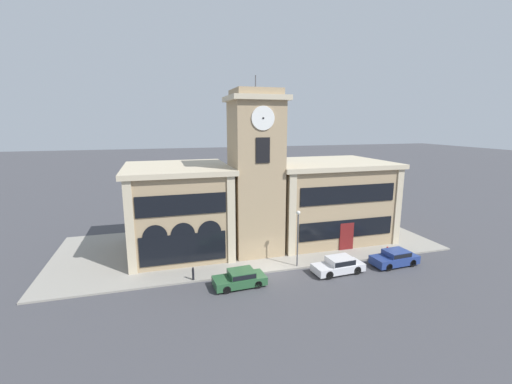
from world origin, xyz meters
name	(u,v)px	position (x,y,z in m)	size (l,w,h in m)	color
ground_plane	(272,273)	(0.00, 0.00, 0.00)	(300.00, 300.00, 0.00)	#424247
sidewalk_kerb	(250,243)	(0.00, 7.29, 0.07)	(37.69, 14.58, 0.15)	gray
clock_tower	(256,174)	(0.00, 5.02, 7.78)	(5.17, 5.17, 16.67)	tan
town_hall_left_wing	(179,209)	(-7.10, 7.65, 4.27)	(9.82, 10.49, 8.48)	tan
town_hall_right_wing	(324,199)	(8.69, 7.66, 4.24)	(13.01, 10.49, 8.43)	tan
parked_car_near	(240,278)	(-3.19, -1.60, 0.68)	(4.14, 2.05, 1.29)	#285633
parked_car_mid	(339,265)	(5.41, -1.60, 0.72)	(4.45, 2.04, 1.38)	silver
parked_car_far	(395,258)	(11.02, -1.60, 0.72)	(4.28, 2.06, 1.38)	navy
street_lamp	(298,229)	(2.45, 0.41, 3.51)	(0.36, 0.36, 5.02)	#4C4C51
bollard	(193,274)	(-6.61, 0.23, 0.67)	(0.18, 0.18, 1.06)	black
fire_hydrant	(387,251)	(11.62, 0.26, 0.57)	(0.22, 0.22, 0.87)	red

